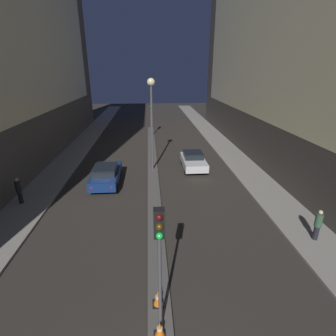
{
  "coord_description": "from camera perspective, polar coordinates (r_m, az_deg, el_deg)",
  "views": [
    {
      "loc": [
        -0.2,
        -2.98,
        8.31
      ],
      "look_at": [
        1.03,
        14.2,
        1.78
      ],
      "focal_mm": 28.0,
      "sensor_mm": 36.0,
      "label": 1
    }
  ],
  "objects": [
    {
      "name": "building_right",
      "position": [
        27.24,
        26.84,
        27.19
      ],
      "size": [
        6.01,
        41.61,
        24.55
      ],
      "color": "#423D38",
      "rests_on": "ground"
    },
    {
      "name": "car_right_lane",
      "position": [
        23.21,
        5.55,
        1.64
      ],
      "size": [
        1.91,
        4.04,
        1.44
      ],
      "color": "silver",
      "rests_on": "ground"
    },
    {
      "name": "pedestrian_on_left_sidewalk",
      "position": [
        19.34,
        -29.72,
        -4.17
      ],
      "size": [
        0.35,
        0.35,
        1.76
      ],
      "color": "black",
      "rests_on": "sidewalk_left"
    },
    {
      "name": "traffic_cone_far",
      "position": [
        10.73,
        -2.18,
        -26.4
      ],
      "size": [
        0.42,
        0.42,
        0.63
      ],
      "color": "black",
      "rests_on": "median_strip"
    },
    {
      "name": "traffic_cone_near",
      "position": [
        9.94,
        -1.81,
        -31.73
      ],
      "size": [
        0.4,
        0.4,
        0.6
      ],
      "color": "black",
      "rests_on": "median_strip"
    },
    {
      "name": "traffic_light_mid",
      "position": [
        33.71,
        -3.81,
        12.48
      ],
      "size": [
        0.32,
        0.42,
        4.55
      ],
      "color": "#4C4C51",
      "rests_on": "median_strip"
    },
    {
      "name": "pedestrian_on_right_sidewalk",
      "position": [
        15.41,
        29.83,
        -10.56
      ],
      "size": [
        0.35,
        0.35,
        1.67
      ],
      "color": "black",
      "rests_on": "sidewalk_right"
    },
    {
      "name": "median_strip",
      "position": [
        22.93,
        -3.32,
        -0.33
      ],
      "size": [
        0.86,
        34.84,
        0.13
      ],
      "color": "#56544F",
      "rests_on": "ground"
    },
    {
      "name": "car_left_lane",
      "position": [
        20.48,
        -13.34,
        -1.39
      ],
      "size": [
        1.95,
        4.63,
        1.53
      ],
      "color": "navy",
      "rests_on": "ground"
    },
    {
      "name": "street_lamp",
      "position": [
        21.47,
        -3.64,
        13.84
      ],
      "size": [
        0.61,
        0.61,
        7.53
      ],
      "color": "#4C4C51",
      "rests_on": "median_strip"
    },
    {
      "name": "traffic_light_near",
      "position": [
        7.96,
        -1.87,
        -16.64
      ],
      "size": [
        0.32,
        0.42,
        4.55
      ],
      "color": "#4C4C51",
      "rests_on": "median_strip"
    }
  ]
}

